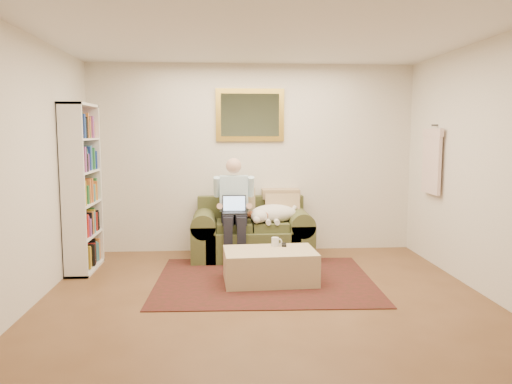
{
  "coord_description": "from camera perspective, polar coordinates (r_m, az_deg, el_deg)",
  "views": [
    {
      "loc": [
        -0.42,
        -4.45,
        1.66
      ],
      "look_at": [
        -0.02,
        1.48,
        0.95
      ],
      "focal_mm": 35.0,
      "sensor_mm": 36.0,
      "label": 1
    }
  ],
  "objects": [
    {
      "name": "sleeping_dog",
      "position": [
        6.56,
        2.03,
        -2.46
      ],
      "size": [
        0.65,
        0.41,
        0.24
      ],
      "primitive_type": null,
      "color": "white",
      "rests_on": "sofa"
    },
    {
      "name": "ottoman",
      "position": [
        5.61,
        1.59,
        -8.48
      ],
      "size": [
        1.03,
        0.69,
        0.37
      ],
      "primitive_type": "cube",
      "rotation": [
        0.0,
        0.0,
        0.05
      ],
      "color": "#C8B985",
      "rests_on": "room_shell"
    },
    {
      "name": "room_shell",
      "position": [
        4.84,
        1.09,
        2.54
      ],
      "size": [
        4.51,
        5.0,
        2.61
      ],
      "color": "brown",
      "rests_on": "ground"
    },
    {
      "name": "sofa",
      "position": [
        6.68,
        -0.48,
        -5.19
      ],
      "size": [
        1.58,
        0.8,
        0.95
      ],
      "color": "brown",
      "rests_on": "room_shell"
    },
    {
      "name": "wall_mirror",
      "position": [
        6.94,
        -0.69,
        8.79
      ],
      "size": [
        0.94,
        0.04,
        0.72
      ],
      "color": "gold",
      "rests_on": "room_shell"
    },
    {
      "name": "coffee_mug",
      "position": [
        5.75,
        2.2,
        -5.7
      ],
      "size": [
        0.08,
        0.08,
        0.1
      ],
      "primitive_type": "cylinder",
      "color": "white",
      "rests_on": "ottoman"
    },
    {
      "name": "tv_remote",
      "position": [
        5.79,
        3.22,
        -6.03
      ],
      "size": [
        0.06,
        0.15,
        0.02
      ],
      "primitive_type": "cube",
      "rotation": [
        0.0,
        0.0,
        -0.09
      ],
      "color": "black",
      "rests_on": "ottoman"
    },
    {
      "name": "seated_man",
      "position": [
        6.45,
        -2.51,
        -2.07
      ],
      "size": [
        0.52,
        0.74,
        1.33
      ],
      "primitive_type": null,
      "color": "#8CC7D8",
      "rests_on": "sofa"
    },
    {
      "name": "hanging_shirt",
      "position": [
        6.6,
        19.46,
        3.73
      ],
      "size": [
        0.06,
        0.52,
        0.9
      ],
      "primitive_type": null,
      "color": "beige",
      "rests_on": "room_shell"
    },
    {
      "name": "laptop",
      "position": [
        6.39,
        -2.5,
        -1.87
      ],
      "size": [
        0.31,
        0.24,
        0.22
      ],
      "color": "black",
      "rests_on": "seated_man"
    },
    {
      "name": "rug",
      "position": [
        5.71,
        0.98,
        -10.04
      ],
      "size": [
        2.48,
        2.01,
        0.01
      ],
      "primitive_type": "cube",
      "rotation": [
        0.0,
        0.0,
        -0.03
      ],
      "color": "black",
      "rests_on": "room_shell"
    },
    {
      "name": "bookshelf",
      "position": [
        6.32,
        -19.29,
        0.43
      ],
      "size": [
        0.28,
        0.8,
        2.0
      ],
      "primitive_type": null,
      "color": "white",
      "rests_on": "room_shell"
    }
  ]
}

